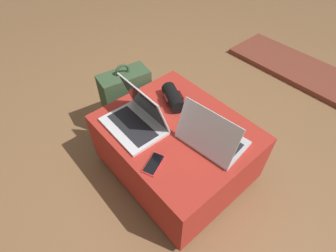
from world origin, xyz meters
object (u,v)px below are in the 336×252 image
(laptop_far, at_px, (211,137))
(backpack, at_px, (127,101))
(laptop_near, at_px, (137,118))
(cell_phone, at_px, (154,164))
(wrist_brace, at_px, (173,97))

(laptop_far, bearing_deg, backpack, -3.98)
(laptop_near, distance_m, laptop_far, 0.41)
(cell_phone, relative_size, backpack, 0.27)
(cell_phone, bearing_deg, laptop_far, 50.26)
(laptop_far, height_order, wrist_brace, laptop_far)
(backpack, relative_size, wrist_brace, 2.51)
(laptop_near, bearing_deg, wrist_brace, 92.08)
(laptop_near, bearing_deg, laptop_far, 30.62)
(backpack, xyz_separation_m, wrist_brace, (0.38, 0.10, 0.22))
(laptop_far, relative_size, cell_phone, 2.38)
(laptop_near, xyz_separation_m, cell_phone, (0.27, -0.10, -0.05))
(cell_phone, distance_m, wrist_brace, 0.46)
(laptop_near, height_order, wrist_brace, laptop_near)
(laptop_far, height_order, cell_phone, laptop_far)
(laptop_far, bearing_deg, wrist_brace, -17.03)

